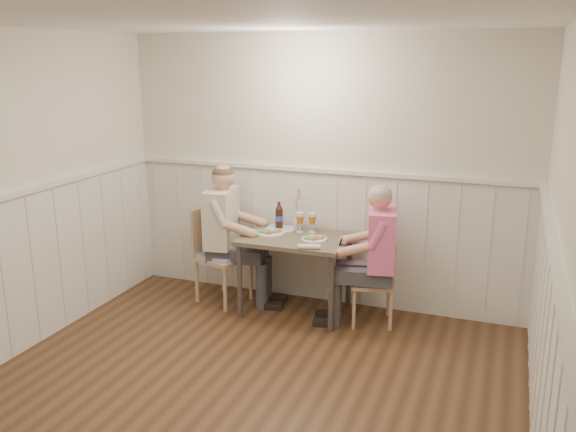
% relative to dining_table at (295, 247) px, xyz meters
% --- Properties ---
extents(ground_plane, '(4.50, 4.50, 0.00)m').
position_rel_dining_table_xyz_m(ground_plane, '(0.13, -1.84, -0.65)').
color(ground_plane, '#422918').
extents(room_shell, '(4.04, 4.54, 2.60)m').
position_rel_dining_table_xyz_m(room_shell, '(0.13, -1.84, 0.87)').
color(room_shell, silver).
rests_on(room_shell, ground).
extents(wainscot, '(4.00, 4.49, 1.34)m').
position_rel_dining_table_xyz_m(wainscot, '(0.13, -1.15, 0.04)').
color(wainscot, silver).
rests_on(wainscot, ground).
extents(dining_table, '(0.98, 0.70, 0.75)m').
position_rel_dining_table_xyz_m(dining_table, '(0.00, 0.00, 0.00)').
color(dining_table, '#4D4330').
rests_on(dining_table, ground).
extents(chair_right, '(0.46, 0.46, 0.80)m').
position_rel_dining_table_xyz_m(chair_right, '(0.79, 0.03, -0.22)').
color(chair_right, tan).
rests_on(chair_right, ground).
extents(chair_left, '(0.55, 0.55, 0.94)m').
position_rel_dining_table_xyz_m(chair_left, '(-0.82, 0.03, -0.14)').
color(chair_left, tan).
rests_on(chair_left, ground).
extents(man_in_pink, '(0.67, 0.49, 1.33)m').
position_rel_dining_table_xyz_m(man_in_pink, '(0.77, -0.03, -0.10)').
color(man_in_pink, '#3F3F47').
rests_on(man_in_pink, ground).
extents(diner_cream, '(0.70, 0.49, 1.41)m').
position_rel_dining_table_xyz_m(diner_cream, '(-0.72, 0.00, -0.06)').
color(diner_cream, '#3F3F47').
rests_on(diner_cream, ground).
extents(plate_man, '(0.24, 0.24, 0.06)m').
position_rel_dining_table_xyz_m(plate_man, '(0.19, -0.04, 0.12)').
color(plate_man, white).
rests_on(plate_man, dining_table).
extents(plate_diner, '(0.28, 0.28, 0.07)m').
position_rel_dining_table_xyz_m(plate_diner, '(-0.27, -0.00, 0.12)').
color(plate_diner, white).
rests_on(plate_diner, dining_table).
extents(beer_glass_a, '(0.08, 0.08, 0.19)m').
position_rel_dining_table_xyz_m(beer_glass_a, '(0.10, 0.19, 0.23)').
color(beer_glass_a, silver).
rests_on(beer_glass_a, dining_table).
extents(beer_glass_b, '(0.08, 0.08, 0.19)m').
position_rel_dining_table_xyz_m(beer_glass_b, '(-0.01, 0.16, 0.23)').
color(beer_glass_b, silver).
rests_on(beer_glass_b, dining_table).
extents(beer_bottle, '(0.07, 0.07, 0.26)m').
position_rel_dining_table_xyz_m(beer_bottle, '(-0.25, 0.22, 0.21)').
color(beer_bottle, black).
rests_on(beer_bottle, dining_table).
extents(rolled_napkin, '(0.20, 0.09, 0.04)m').
position_rel_dining_table_xyz_m(rolled_napkin, '(0.24, -0.31, 0.12)').
color(rolled_napkin, white).
rests_on(rolled_napkin, dining_table).
extents(grass_vase, '(0.05, 0.05, 0.42)m').
position_rel_dining_table_xyz_m(grass_vase, '(-0.09, 0.26, 0.29)').
color(grass_vase, silver).
rests_on(grass_vase, dining_table).
extents(gingham_mat, '(0.29, 0.23, 0.01)m').
position_rel_dining_table_xyz_m(gingham_mat, '(-0.23, 0.21, 0.10)').
color(gingham_mat, '#5D72AD').
rests_on(gingham_mat, dining_table).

